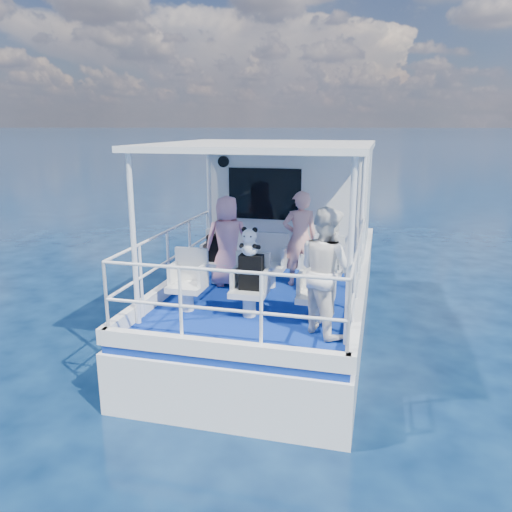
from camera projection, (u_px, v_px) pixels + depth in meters
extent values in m
plane|color=#061632|center=(267.00, 343.00, 8.07)|extent=(2000.00, 2000.00, 0.00)
cube|color=white|center=(279.00, 321.00, 9.01)|extent=(3.00, 7.00, 1.60)
cube|color=navy|center=(280.00, 276.00, 8.79)|extent=(2.90, 6.90, 0.10)
cube|color=white|center=(294.00, 201.00, 9.72)|extent=(2.85, 2.00, 2.20)
cube|color=white|center=(265.00, 146.00, 7.09)|extent=(3.00, 3.20, 0.08)
cylinder|color=white|center=(133.00, 241.00, 6.29)|extent=(0.07, 0.07, 2.20)
cylinder|color=white|center=(350.00, 254.00, 5.65)|extent=(0.07, 0.07, 2.20)
cylinder|color=white|center=(210.00, 207.00, 9.01)|extent=(0.07, 0.07, 2.20)
cylinder|color=white|center=(362.00, 213.00, 8.37)|extent=(0.07, 0.07, 2.20)
cube|color=silver|center=(217.00, 272.00, 8.19)|extent=(0.48, 0.46, 0.38)
cube|color=silver|center=(270.00, 276.00, 7.98)|extent=(0.48, 0.46, 0.38)
cube|color=silver|center=(326.00, 280.00, 7.77)|extent=(0.48, 0.46, 0.38)
cube|color=silver|center=(187.00, 297.00, 6.97)|extent=(0.48, 0.46, 0.38)
cube|color=silver|center=(249.00, 303.00, 6.76)|extent=(0.48, 0.46, 0.38)
cube|color=silver|center=(315.00, 308.00, 6.55)|extent=(0.48, 0.46, 0.38)
imported|color=pink|center=(227.00, 241.00, 7.96)|extent=(0.65, 0.57, 1.46)
imported|color=pink|center=(300.00, 239.00, 7.97)|extent=(0.65, 0.54, 1.53)
imported|color=white|center=(326.00, 271.00, 6.09)|extent=(0.97, 0.97, 1.59)
cube|color=black|center=(218.00, 248.00, 8.07)|extent=(0.33, 0.18, 0.43)
cube|color=black|center=(251.00, 272.00, 6.66)|extent=(0.32, 0.18, 0.47)
cube|color=black|center=(219.00, 233.00, 8.02)|extent=(0.11, 0.06, 0.06)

